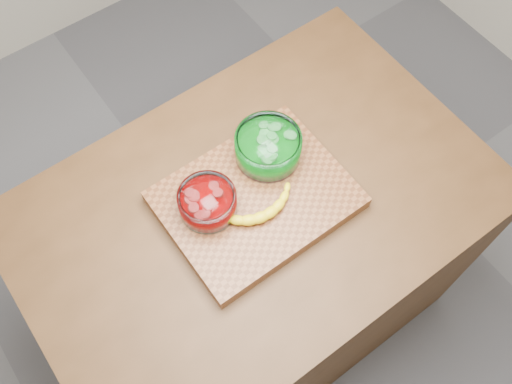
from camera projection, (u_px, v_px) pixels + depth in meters
ground at (256, 306)px, 2.23m from camera, size 3.50×3.50×0.00m
counter at (256, 266)px, 1.83m from camera, size 1.20×0.80×0.90m
cutting_board at (256, 199)px, 1.42m from camera, size 0.45×0.35×0.04m
bowl_red at (208, 202)px, 1.35m from camera, size 0.14×0.14×0.07m
bowl_green at (268, 147)px, 1.42m from camera, size 0.17×0.17×0.08m
banana at (256, 204)px, 1.37m from camera, size 0.23×0.13×0.03m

